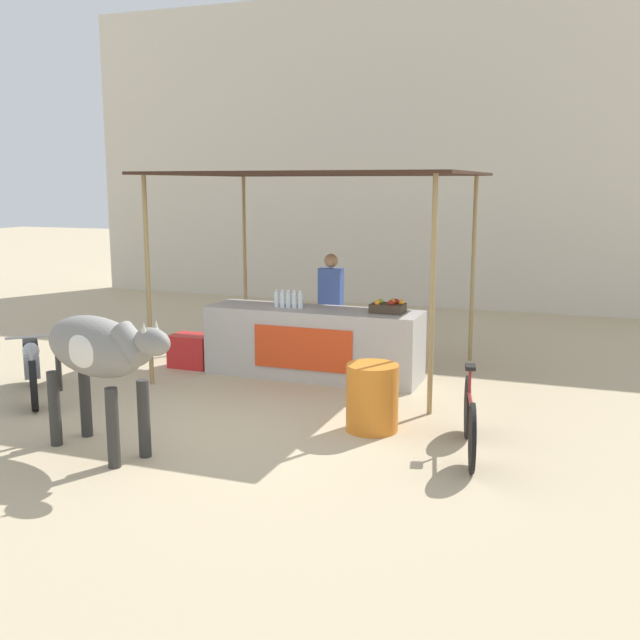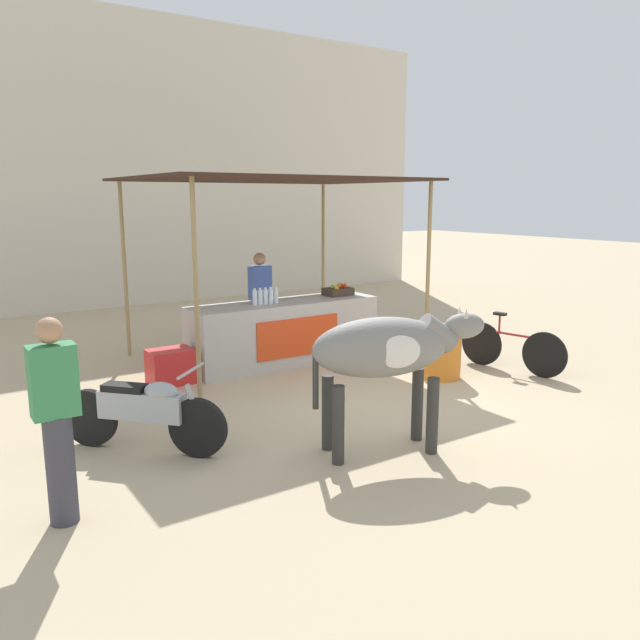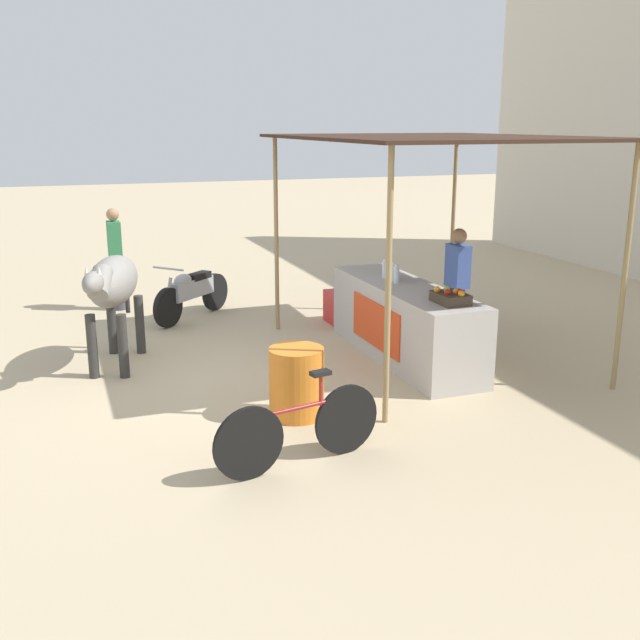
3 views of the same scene
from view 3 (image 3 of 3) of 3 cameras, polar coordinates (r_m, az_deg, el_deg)
The scene contains 12 objects.
ground_plane at distance 9.10m, azimuth -6.18°, elevation -4.29°, with size 60.00×60.00×0.00m, color tan.
stall_counter at distance 9.68m, azimuth 6.45°, elevation -0.14°, with size 3.00×0.82×0.96m.
stall_awning at distance 9.50m, azimuth 8.52°, elevation 13.01°, with size 4.20×3.20×2.81m.
water_bottle_row at distance 9.84m, azimuth 5.40°, elevation 3.68°, with size 0.43×0.07×0.25m.
fruit_crate at distance 8.68m, azimuth 9.93°, elevation 1.73°, with size 0.44×0.32×0.18m.
vendor_behind_counter at distance 9.96m, azimuth 10.37°, elevation 2.31°, with size 0.34×0.22×1.65m.
cooler_box at distance 11.36m, azimuth 1.79°, elevation 0.95°, with size 0.60×0.44×0.48m, color red.
water_barrel at distance 7.75m, azimuth -1.80°, elevation -4.78°, with size 0.57×0.57×0.74m, color orange.
cow at distance 9.49m, azimuth -15.58°, elevation 2.53°, with size 1.84×0.93×1.44m.
motorcycle_parked at distance 11.75m, azimuth -9.77°, elevation 2.14°, with size 1.27×1.38×0.90m.
bicycle_leaning at distance 6.68m, azimuth -1.53°, elevation -8.29°, with size 0.38×1.63×0.85m.
passerby_on_street at distance 12.50m, azimuth -15.31°, elevation 4.57°, with size 0.34×0.22×1.65m.
Camera 3 is at (8.36, -2.01, 2.97)m, focal length 42.00 mm.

